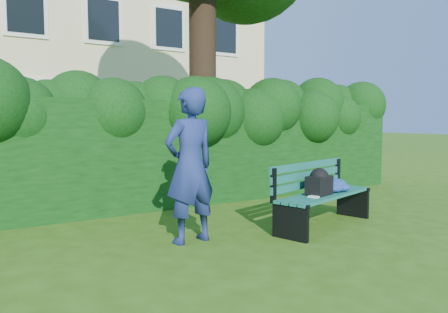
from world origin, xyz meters
TOP-DOWN VIEW (x-y plane):
  - ground at (0.00, 0.00)m, footprint 80.00×80.00m
  - apartment_building at (-0.00, 13.99)m, footprint 16.00×8.08m
  - hedge at (0.00, 2.20)m, footprint 10.00×1.00m
  - park_bench at (1.00, -0.42)m, footprint 1.92×1.04m
  - man_reading at (-0.96, -0.14)m, footprint 0.73×0.52m

SIDE VIEW (x-z plane):
  - ground at x=0.00m, z-range 0.00..0.00m
  - park_bench at x=1.00m, z-range 0.05..0.94m
  - hedge at x=0.00m, z-range 0.00..1.80m
  - man_reading at x=-0.96m, z-range 0.00..1.87m
  - apartment_building at x=0.00m, z-range 0.00..12.00m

